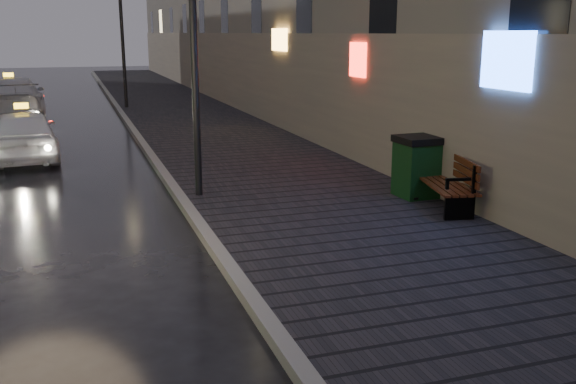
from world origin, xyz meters
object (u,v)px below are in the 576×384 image
(lamp_far, at_px, (122,26))
(trash_bin, at_px, (417,166))
(taxi_mid, at_px, (11,100))
(lamp_near, at_px, (193,17))
(bench, at_px, (449,182))
(taxi_near, at_px, (24,135))

(lamp_far, distance_m, trash_bin, 18.11)
(lamp_far, relative_size, taxi_mid, 0.92)
(lamp_near, distance_m, bench, 5.52)
(lamp_far, bearing_deg, bench, -77.52)
(taxi_near, bearing_deg, taxi_mid, -88.25)
(lamp_near, xyz_separation_m, taxi_mid, (-4.30, 13.46, -2.65))
(lamp_near, xyz_separation_m, bench, (4.07, -2.39, -2.87))
(lamp_far, height_order, taxi_near, lamp_far)
(trash_bin, bearing_deg, lamp_far, 100.11)
(lamp_near, bearing_deg, bench, -30.40)
(lamp_far, height_order, trash_bin, lamp_far)
(taxi_near, bearing_deg, lamp_near, 116.86)
(lamp_near, bearing_deg, taxi_mid, 107.71)
(lamp_near, xyz_separation_m, lamp_far, (0.00, 16.00, 0.00))
(bench, xyz_separation_m, trash_bin, (-0.12, 0.92, 0.12))
(trash_bin, height_order, taxi_mid, taxi_mid)
(bench, xyz_separation_m, taxi_mid, (-8.37, 15.85, 0.21))
(lamp_near, relative_size, bench, 2.72)
(lamp_far, relative_size, trash_bin, 4.52)
(lamp_far, bearing_deg, taxi_mid, -149.46)
(bench, height_order, trash_bin, trash_bin)
(bench, bearing_deg, taxi_mid, 130.96)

